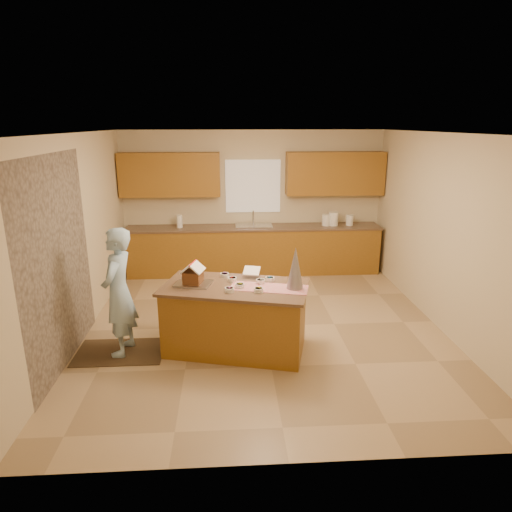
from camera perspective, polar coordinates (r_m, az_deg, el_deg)
The scene contains 28 objects.
floor at distance 6.60m, azimuth 0.99°, elevation -8.83°, with size 5.50×5.50×0.00m, color tan.
ceiling at distance 5.97m, azimuth 1.12°, elevation 15.30°, with size 5.50×5.50×0.00m, color silver.
wall_back at distance 8.83m, azimuth -0.40°, elevation 6.91°, with size 5.50×5.50×0.00m, color beige.
wall_front at distance 3.55m, azimuth 4.67°, elevation -8.11°, with size 5.50×5.50×0.00m, color beige.
wall_left at distance 6.45m, azimuth -21.70°, elevation 2.09°, with size 5.50×5.50×0.00m, color beige.
wall_right at distance 6.82m, azimuth 22.52°, elevation 2.74°, with size 5.50×5.50×0.00m, color beige.
stone_accent at distance 5.74m, azimuth -23.76°, elevation -0.87°, with size 2.50×2.50×0.00m, color gray.
window_curtain at distance 8.76m, azimuth -0.40°, elevation 8.81°, with size 1.05×0.03×1.00m, color white.
back_counter_base at distance 8.74m, azimuth -0.28°, elevation 0.69°, with size 4.80×0.60×0.88m, color brown.
back_counter_top at distance 8.63m, azimuth -0.28°, elevation 3.63°, with size 4.85×0.63×0.04m, color brown.
upper_cabinet_left at distance 8.63m, azimuth -10.83°, elevation 10.08°, with size 1.85×0.35×0.80m, color #9F6A22.
upper_cabinet_right at distance 8.80m, azimuth 9.95°, elevation 10.25°, with size 1.85×0.35×0.80m, color #9F6A22.
sink at distance 8.63m, azimuth -0.28°, elevation 3.56°, with size 0.70×0.45×0.12m, color silver.
faucet at distance 8.77m, azimuth -0.35°, elevation 4.91°, with size 0.03×0.03×0.28m, color silver.
island_base at distance 5.80m, azimuth -2.62°, elevation -8.01°, with size 1.71×0.86×0.84m, color brown.
island_top at distance 5.64m, azimuth -2.68°, elevation -3.96°, with size 1.79×0.93×0.04m, color brown.
table_runner at distance 5.55m, azimuth 1.64°, elevation -4.04°, with size 0.95×0.34×0.01m, color #B00C1C.
baking_tray at distance 5.72m, azimuth -7.92°, elevation -3.46°, with size 0.44×0.32×0.02m, color silver.
cookbook at distance 5.91m, azimuth -0.55°, elevation -1.89°, with size 0.21×0.02×0.17m, color white.
tinsel_tree at distance 5.47m, azimuth 4.99°, elevation -1.52°, with size 0.21×0.21×0.52m, color #B5B3C0.
rug at distance 6.16m, azimuth -16.79°, elevation -11.52°, with size 1.10×0.72×0.01m, color black.
boy at distance 5.81m, azimuth -16.97°, elevation -4.40°, with size 0.59×0.39×1.62m, color #A1C7E4.
canister_a at distance 8.79m, azimuth 8.86°, elevation 4.53°, with size 0.16×0.16×0.22m, color white.
canister_b at distance 8.82m, azimuth 9.78°, elevation 4.66°, with size 0.18×0.18×0.26m, color white.
canister_c at distance 8.90m, azimuth 11.76°, elevation 4.47°, with size 0.14×0.14×0.20m, color white.
paper_towel at distance 8.63m, azimuth -9.65°, elevation 4.34°, with size 0.11×0.11×0.24m, color white.
gingerbread_house at distance 5.68m, azimuth -7.96°, elevation -2.40°, with size 0.32×0.32×0.27m.
candy_bowls at distance 5.65m, azimuth -1.40°, elevation -3.41°, with size 0.69×0.69×0.05m.
Camera 1 is at (-0.49, -5.94, 2.83)m, focal length 31.63 mm.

